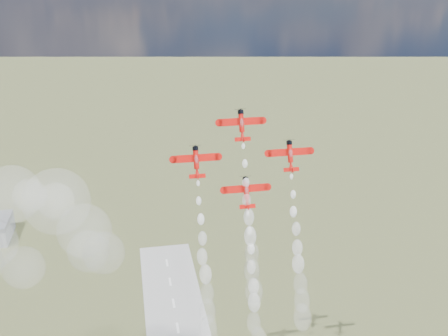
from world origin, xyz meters
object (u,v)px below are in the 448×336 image
object	(u,v)px
plane_left	(196,161)
plane_right	(290,155)
plane_lead	(242,125)
plane_slot	(246,192)

from	to	relation	value
plane_left	plane_right	xyz separation A→B (m)	(28.55, 0.00, 0.00)
plane_left	plane_lead	bearing A→B (deg)	14.88
plane_left	plane_right	world-z (taller)	same
plane_slot	plane_left	bearing A→B (deg)	165.12
plane_right	plane_slot	size ratio (longest dim) A/B	1.00
plane_slot	plane_lead	bearing A→B (deg)	90.00
plane_left	plane_right	size ratio (longest dim) A/B	1.00
plane_lead	plane_slot	xyz separation A→B (m)	(0.00, -7.59, -18.49)
plane_right	plane_lead	bearing A→B (deg)	165.12
plane_lead	plane_slot	distance (m)	19.99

